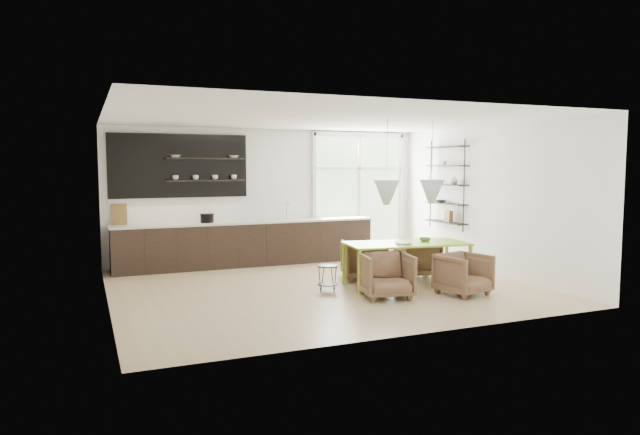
{
  "coord_description": "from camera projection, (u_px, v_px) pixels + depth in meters",
  "views": [
    {
      "loc": [
        -3.81,
        -8.95,
        2.1
      ],
      "look_at": [
        0.19,
        0.6,
        1.16
      ],
      "focal_mm": 32.0,
      "sensor_mm": 36.0,
      "label": 1
    }
  ],
  "objects": [
    {
      "name": "table_bowl",
      "position": [
        425.0,
        239.0,
        10.08
      ],
      "size": [
        0.25,
        0.25,
        0.06
      ],
      "primitive_type": "imported",
      "rotation": [
        0.0,
        0.0,
        -0.26
      ],
      "color": "#447240",
      "rests_on": "dining_table"
    },
    {
      "name": "table_book",
      "position": [
        396.0,
        243.0,
        9.77
      ],
      "size": [
        0.33,
        0.38,
        0.03
      ],
      "primitive_type": "imported",
      "rotation": [
        0.0,
        0.0,
        -0.34
      ],
      "color": "white",
      "rests_on": "dining_table"
    },
    {
      "name": "armchair_front_left",
      "position": [
        386.0,
        275.0,
        9.1
      ],
      "size": [
        0.92,
        0.93,
        0.72
      ],
      "primitive_type": "imported",
      "rotation": [
        0.0,
        0.0,
        -0.21
      ],
      "color": "brown",
      "rests_on": "ground"
    },
    {
      "name": "armchair_back_left",
      "position": [
        364.0,
        259.0,
        10.62
      ],
      "size": [
        0.97,
        0.98,
        0.72
      ],
      "primitive_type": "imported",
      "rotation": [
        0.0,
        0.0,
        2.85
      ],
      "color": "brown",
      "rests_on": "ground"
    },
    {
      "name": "wire_stool",
      "position": [
        328.0,
        275.0,
        9.53
      ],
      "size": [
        0.35,
        0.35,
        0.44
      ],
      "rotation": [
        0.0,
        0.0,
        0.15
      ],
      "color": "black",
      "rests_on": "ground"
    },
    {
      "name": "right_shelving",
      "position": [
        447.0,
        187.0,
        12.1
      ],
      "size": [
        0.26,
        1.22,
        1.9
      ],
      "color": "black",
      "rests_on": "ground"
    },
    {
      "name": "armchair_front_right",
      "position": [
        463.0,
        274.0,
        9.31
      ],
      "size": [
        0.87,
        0.89,
        0.68
      ],
      "primitive_type": "imported",
      "rotation": [
        0.0,
        0.0,
        0.23
      ],
      "color": "brown",
      "rests_on": "ground"
    },
    {
      "name": "kitchen_run",
      "position": [
        243.0,
        237.0,
        12.03
      ],
      "size": [
        5.54,
        0.69,
        2.75
      ],
      "color": "black",
      "rests_on": "ground"
    },
    {
      "name": "room",
      "position": [
        329.0,
        199.0,
        10.98
      ],
      "size": [
        7.02,
        6.01,
        2.91
      ],
      "color": "tan",
      "rests_on": "ground"
    },
    {
      "name": "dining_table",
      "position": [
        406.0,
        246.0,
        9.92
      ],
      "size": [
        2.21,
        1.21,
        0.77
      ],
      "rotation": [
        0.0,
        0.0,
        -0.13
      ],
      "color": "#95C924",
      "rests_on": "ground"
    },
    {
      "name": "armchair_back_right",
      "position": [
        418.0,
        259.0,
        10.83
      ],
      "size": [
        0.85,
        0.86,
        0.68
      ],
      "primitive_type": "imported",
      "rotation": [
        0.0,
        0.0,
        2.96
      ],
      "color": "brown",
      "rests_on": "ground"
    }
  ]
}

